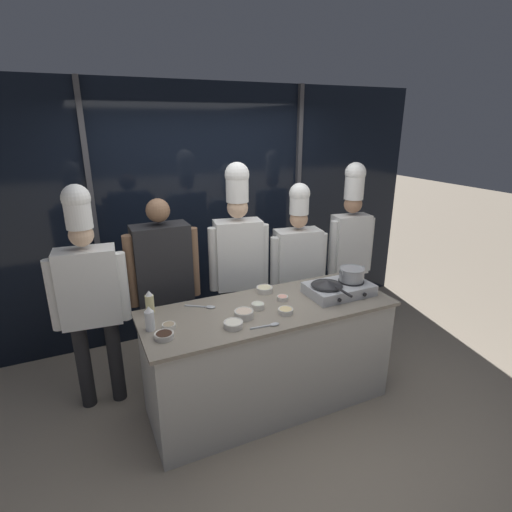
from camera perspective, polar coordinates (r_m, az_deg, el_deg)
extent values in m
plane|color=gray|center=(3.70, 1.73, -20.02)|extent=(24.00, 24.00, 0.00)
cube|color=black|center=(4.45, -7.23, 6.10)|extent=(5.38, 0.04, 2.70)
cube|color=#47474C|center=(4.21, -22.01, 4.14)|extent=(0.05, 0.05, 2.70)
cube|color=#47474C|center=(4.87, 5.93, 7.25)|extent=(0.05, 0.05, 2.70)
cube|color=beige|center=(3.44, 1.81, -14.30)|extent=(1.97, 0.72, 0.88)
cube|color=gray|center=(3.21, 1.89, -7.49)|extent=(2.03, 0.76, 0.03)
cube|color=#B2B5BA|center=(3.48, 11.74, -4.64)|extent=(0.55, 0.35, 0.09)
cylinder|color=black|center=(3.39, 10.07, -4.22)|extent=(0.22, 0.22, 0.01)
cylinder|color=black|center=(3.28, 11.85, -6.18)|extent=(0.03, 0.01, 0.03)
cylinder|color=black|center=(3.54, 13.45, -3.49)|extent=(0.22, 0.22, 0.01)
cylinder|color=black|center=(3.43, 15.28, -5.34)|extent=(0.03, 0.01, 0.03)
cylinder|color=#232326|center=(3.39, 10.08, -4.06)|extent=(0.25, 0.25, 0.01)
cone|color=#232326|center=(3.38, 10.10, -3.77)|extent=(0.27, 0.27, 0.05)
cylinder|color=black|center=(3.21, 12.40, -5.00)|extent=(0.02, 0.20, 0.02)
cylinder|color=#93969B|center=(3.51, 13.52, -2.59)|extent=(0.21, 0.21, 0.11)
torus|color=#93969B|center=(3.49, 13.59, -1.76)|extent=(0.21, 0.21, 0.01)
torus|color=#93969B|center=(3.43, 12.04, -2.36)|extent=(0.01, 0.05, 0.05)
torus|color=#93969B|center=(3.57, 15.02, -1.77)|extent=(0.01, 0.05, 0.05)
cylinder|color=white|center=(2.94, -14.94, -8.93)|extent=(0.07, 0.07, 0.14)
cone|color=white|center=(2.90, -15.09, -7.31)|extent=(0.06, 0.06, 0.04)
cylinder|color=beige|center=(3.20, -14.93, -6.60)|extent=(0.07, 0.07, 0.14)
cone|color=white|center=(3.16, -15.07, -5.13)|extent=(0.06, 0.06, 0.04)
cylinder|color=silver|center=(2.91, -3.27, -9.76)|extent=(0.14, 0.14, 0.04)
torus|color=silver|center=(2.90, -3.27, -9.40)|extent=(0.14, 0.14, 0.01)
cylinder|color=silver|center=(2.90, -3.27, -9.56)|extent=(0.11, 0.11, 0.02)
cylinder|color=silver|center=(2.84, -12.98, -11.05)|extent=(0.13, 0.13, 0.04)
torus|color=silver|center=(2.83, -13.01, -10.73)|extent=(0.13, 0.13, 0.01)
cylinder|color=#382319|center=(2.83, -13.00, -10.87)|extent=(0.11, 0.11, 0.02)
cylinder|color=silver|center=(2.95, -12.35, -9.78)|extent=(0.09, 0.09, 0.03)
torus|color=silver|center=(2.94, -12.37, -9.49)|extent=(0.10, 0.10, 0.01)
cylinder|color=#9E896B|center=(2.95, -12.36, -9.62)|extent=(0.08, 0.08, 0.02)
cylinder|color=silver|center=(3.17, 0.26, -7.17)|extent=(0.10, 0.10, 0.04)
torus|color=silver|center=(3.16, 0.26, -6.83)|extent=(0.10, 0.10, 0.01)
cylinder|color=silver|center=(3.16, 0.26, -6.98)|extent=(0.08, 0.08, 0.02)
cylinder|color=silver|center=(3.46, 1.21, -4.82)|extent=(0.14, 0.14, 0.04)
torus|color=silver|center=(3.45, 1.21, -4.49)|extent=(0.14, 0.14, 0.01)
cylinder|color=beige|center=(3.46, 1.21, -4.64)|extent=(0.11, 0.11, 0.02)
cylinder|color=silver|center=(3.32, 3.81, -6.04)|extent=(0.09, 0.09, 0.03)
torus|color=silver|center=(3.31, 3.82, -5.78)|extent=(0.09, 0.09, 0.01)
cylinder|color=#EAA893|center=(3.31, 3.82, -5.89)|extent=(0.07, 0.07, 0.02)
cylinder|color=silver|center=(3.10, 4.26, -7.87)|extent=(0.12, 0.12, 0.04)
torus|color=silver|center=(3.09, 4.26, -7.56)|extent=(0.12, 0.12, 0.01)
cylinder|color=#E0C689|center=(3.10, 4.26, -7.70)|extent=(0.09, 0.09, 0.02)
cylinder|color=silver|center=(3.03, -1.74, -8.33)|extent=(0.14, 0.14, 0.05)
torus|color=silver|center=(3.02, -1.74, -7.87)|extent=(0.15, 0.15, 0.01)
cylinder|color=beige|center=(3.02, -1.74, -8.09)|extent=(0.12, 0.12, 0.03)
cube|color=#B2B5BA|center=(3.24, -8.70, -7.10)|extent=(0.15, 0.11, 0.01)
ellipsoid|color=#B2B5BA|center=(3.20, -6.53, -7.25)|extent=(0.09, 0.09, 0.02)
cube|color=#B2B5BA|center=(2.90, 0.59, -10.12)|extent=(0.15, 0.03, 0.01)
ellipsoid|color=#B2B5BA|center=(2.94, 2.68, -9.71)|extent=(0.08, 0.05, 0.02)
cylinder|color=#232326|center=(3.71, -19.44, -13.80)|extent=(0.12, 0.12, 0.77)
cylinder|color=#232326|center=(3.73, -23.35, -14.15)|extent=(0.12, 0.12, 0.77)
cube|color=white|center=(3.41, -22.78, -4.07)|extent=(0.47, 0.28, 0.62)
cylinder|color=white|center=(3.37, -18.49, -4.17)|extent=(0.09, 0.09, 0.57)
cylinder|color=white|center=(3.42, -26.97, -5.03)|extent=(0.09, 0.09, 0.57)
sphere|color=beige|center=(3.28, -23.71, 2.79)|extent=(0.18, 0.18, 0.18)
cylinder|color=white|center=(3.24, -24.08, 5.57)|extent=(0.19, 0.19, 0.23)
sphere|color=white|center=(3.22, -24.35, 7.53)|extent=(0.21, 0.21, 0.21)
cylinder|color=#2D3856|center=(3.85, -10.49, -11.23)|extent=(0.12, 0.12, 0.83)
cylinder|color=#2D3856|center=(3.80, -14.37, -11.93)|extent=(0.12, 0.12, 0.83)
cube|color=#232326|center=(3.51, -13.27, -0.97)|extent=(0.48, 0.25, 0.67)
cylinder|color=brown|center=(3.54, -8.92, -0.86)|extent=(0.09, 0.09, 0.62)
cylinder|color=brown|center=(3.44, -17.41, -2.12)|extent=(0.09, 0.09, 0.62)
sphere|color=brown|center=(3.38, -13.85, 6.34)|extent=(0.20, 0.20, 0.20)
cylinder|color=#232326|center=(4.05, -0.75, -9.43)|extent=(0.11, 0.11, 0.80)
cylinder|color=#232326|center=(4.00, -4.08, -9.84)|extent=(0.11, 0.11, 0.80)
cube|color=white|center=(3.73, -2.56, 0.23)|extent=(0.46, 0.29, 0.65)
cylinder|color=white|center=(3.76, 1.14, 0.13)|extent=(0.09, 0.09, 0.60)
cylinder|color=white|center=(3.66, -6.11, -0.51)|extent=(0.09, 0.09, 0.60)
sphere|color=beige|center=(3.62, -2.66, 6.93)|extent=(0.19, 0.19, 0.19)
cylinder|color=white|center=(3.58, -2.70, 9.64)|extent=(0.20, 0.20, 0.24)
sphere|color=white|center=(3.57, -2.73, 11.55)|extent=(0.22, 0.22, 0.22)
cylinder|color=#2D3856|center=(4.26, 7.15, -8.67)|extent=(0.11, 0.11, 0.73)
cylinder|color=#2D3856|center=(4.17, 4.05, -9.15)|extent=(0.11, 0.11, 0.73)
cube|color=white|center=(3.95, 5.92, -0.41)|extent=(0.47, 0.29, 0.59)
cylinder|color=white|center=(4.02, 9.36, -0.52)|extent=(0.09, 0.09, 0.54)
cylinder|color=white|center=(3.84, 2.69, -1.21)|extent=(0.09, 0.09, 0.54)
sphere|color=tan|center=(3.84, 6.12, 5.28)|extent=(0.17, 0.17, 0.17)
cylinder|color=white|center=(3.81, 6.20, 7.42)|extent=(0.18, 0.18, 0.20)
sphere|color=white|center=(3.79, 6.25, 8.87)|extent=(0.20, 0.20, 0.20)
cylinder|color=#2D3856|center=(4.61, 13.73, -6.56)|extent=(0.10, 0.10, 0.77)
cylinder|color=#2D3856|center=(4.51, 11.43, -6.98)|extent=(0.10, 0.10, 0.77)
cube|color=white|center=(4.31, 13.25, 1.65)|extent=(0.40, 0.24, 0.62)
cylinder|color=white|center=(4.40, 15.84, 1.61)|extent=(0.08, 0.08, 0.57)
cylinder|color=white|center=(4.18, 10.94, 1.10)|extent=(0.08, 0.08, 0.57)
sphere|color=#A87A5B|center=(4.20, 13.69, 7.22)|extent=(0.18, 0.18, 0.18)
cylinder|color=white|center=(4.17, 13.88, 9.67)|extent=(0.19, 0.19, 0.26)
sphere|color=white|center=(4.15, 14.03, 11.46)|extent=(0.21, 0.21, 0.21)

